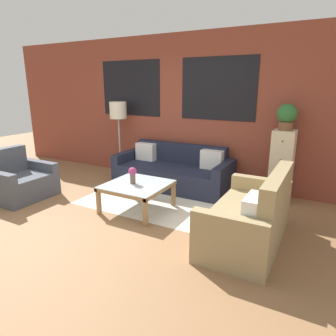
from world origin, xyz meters
The scene contains 11 objects.
ground_plane centered at (0.00, 0.00, 0.00)m, with size 16.00×16.00×0.00m, color #8E6642.
wall_back_brick centered at (0.00, 2.44, 1.41)m, with size 8.40×0.09×2.80m.
rug centered at (0.33, 1.25, 0.00)m, with size 2.23×1.74×0.00m.
couch_dark centered at (0.29, 1.95, 0.28)m, with size 2.19×0.88×0.78m.
settee_vintage centered at (2.10, 0.51, 0.31)m, with size 0.80×1.57×0.92m.
armchair_corner centered at (-1.72, 0.17, 0.28)m, with size 0.80×0.94×0.84m.
coffee_table centered at (0.33, 0.69, 0.36)m, with size 0.90×0.90×0.42m.
floor_lamp centered at (-1.05, 2.08, 1.31)m, with size 0.34×0.34×1.54m.
drawer_cabinet centered at (2.18, 2.17, 0.59)m, with size 0.34×0.40×1.18m.
potted_plant centered at (2.18, 2.17, 1.40)m, with size 0.30×0.30×0.41m.
flower_vase centered at (0.27, 0.67, 0.57)m, with size 0.12×0.12×0.25m.
Camera 1 is at (2.81, -2.86, 1.86)m, focal length 32.00 mm.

